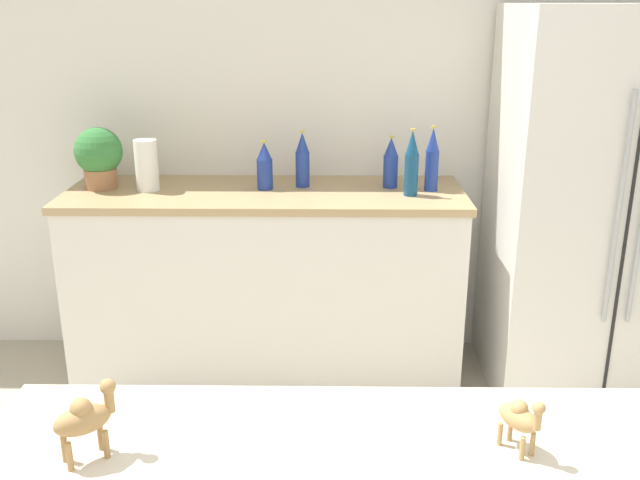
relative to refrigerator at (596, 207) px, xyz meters
name	(u,v)px	position (x,y,z in m)	size (l,w,h in m)	color
wall_back	(343,108)	(-1.15, 0.41, 0.39)	(8.00, 0.06, 2.55)	white
back_counter	(267,283)	(-1.52, 0.08, -0.42)	(1.86, 0.63, 0.94)	silver
refrigerator	(596,207)	(0.00, 0.00, 0.00)	(0.88, 0.74, 1.77)	silver
potted_plant	(99,156)	(-2.30, 0.11, 0.21)	(0.22, 0.22, 0.29)	#9E6B47
paper_towel_roll	(147,165)	(-2.07, 0.07, 0.17)	(0.11, 0.11, 0.24)	white
back_bottle_0	(265,166)	(-1.52, 0.10, 0.16)	(0.07, 0.07, 0.23)	navy
back_bottle_1	(302,160)	(-1.35, 0.15, 0.18)	(0.07, 0.07, 0.27)	navy
back_bottle_2	(391,163)	(-0.93, 0.14, 0.17)	(0.07, 0.07, 0.25)	navy
back_bottle_3	(432,160)	(-0.75, 0.08, 0.20)	(0.06, 0.06, 0.30)	navy
back_bottle_4	(412,164)	(-0.85, -0.01, 0.20)	(0.06, 0.06, 0.31)	navy
camel_figurine	(85,417)	(-1.68, -1.99, 0.15)	(0.12, 0.11, 0.16)	#A87F4C
camel_figurine_second	(520,417)	(-0.85, -1.95, 0.13)	(0.09, 0.10, 0.13)	tan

